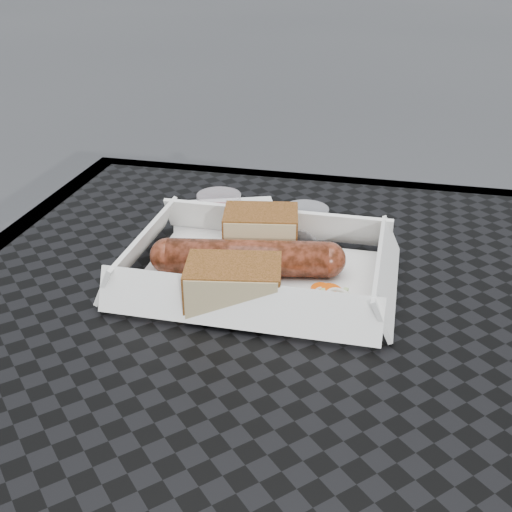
{
  "coord_description": "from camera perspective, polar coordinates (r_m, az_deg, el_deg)",
  "views": [
    {
      "loc": [
        0.02,
        -0.41,
        1.05
      ],
      "look_at": [
        -0.1,
        0.09,
        0.78
      ],
      "focal_mm": 45.0,
      "sensor_mm": 36.0,
      "label": 1
    }
  ],
  "objects": [
    {
      "name": "bread_far",
      "position": [
        0.55,
        -2.01,
        -2.64
      ],
      "size": [
        0.09,
        0.07,
        0.04
      ],
      "primitive_type": "cube",
      "rotation": [
        0.0,
        0.0,
        0.17
      ],
      "color": "brown",
      "rests_on": "food_tray"
    },
    {
      "name": "bratwurst",
      "position": [
        0.6,
        -0.78,
        -0.16
      ],
      "size": [
        0.18,
        0.06,
        0.03
      ],
      "rotation": [
        0.0,
        0.0,
        0.17
      ],
      "color": "maroon",
      "rests_on": "food_tray"
    },
    {
      "name": "food_tray",
      "position": [
        0.61,
        0.21,
        -1.91
      ],
      "size": [
        0.22,
        0.15,
        0.0
      ],
      "primitive_type": "cube",
      "color": "white",
      "rests_on": "patio_table"
    },
    {
      "name": "veg_garnish",
      "position": [
        0.57,
        6.77,
        -3.87
      ],
      "size": [
        0.03,
        0.03,
        0.0
      ],
      "color": "#E7510A",
      "rests_on": "food_tray"
    },
    {
      "name": "patio_table",
      "position": [
        0.56,
        8.32,
        -15.2
      ],
      "size": [
        0.8,
        0.8,
        0.74
      ],
      "color": "black",
      "rests_on": "ground"
    },
    {
      "name": "bread_near",
      "position": [
        0.64,
        0.43,
        2.12
      ],
      "size": [
        0.08,
        0.06,
        0.05
      ],
      "primitive_type": "cube",
      "rotation": [
        0.0,
        0.0,
        0.17
      ],
      "color": "brown",
      "rests_on": "food_tray"
    },
    {
      "name": "napkin",
      "position": [
        0.73,
        -2.65,
        3.27
      ],
      "size": [
        0.15,
        0.15,
        0.0
      ],
      "primitive_type": "cube",
      "rotation": [
        0.0,
        0.0,
        0.36
      ],
      "color": "white",
      "rests_on": "patio_table"
    },
    {
      "name": "condiment_cup_empty",
      "position": [
        0.69,
        4.39,
        3.1
      ],
      "size": [
        0.05,
        0.05,
        0.03
      ],
      "primitive_type": "cylinder",
      "color": "silver",
      "rests_on": "patio_table"
    },
    {
      "name": "condiment_cup_sauce",
      "position": [
        0.73,
        -3.29,
        4.38
      ],
      "size": [
        0.05,
        0.05,
        0.03
      ],
      "primitive_type": "cylinder",
      "color": "maroon",
      "rests_on": "patio_table"
    }
  ]
}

